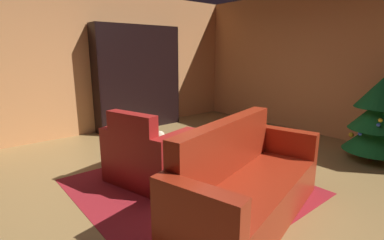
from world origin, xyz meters
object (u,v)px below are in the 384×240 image
object	(u,v)px
bookshelf_unit	(143,79)
couch_red	(246,186)
bottle_on_table	(188,151)
decorated_tree	(378,119)
armchair_red	(147,158)
coffee_table	(192,156)
book_stack_on_table	(192,147)

from	to	relation	value
bookshelf_unit	couch_red	bearing A→B (deg)	-16.14
bottle_on_table	decorated_tree	distance (m)	2.98
couch_red	decorated_tree	bearing A→B (deg)	85.18
bookshelf_unit	armchair_red	world-z (taller)	bookshelf_unit
couch_red	coffee_table	bearing A→B (deg)	-178.69
coffee_table	book_stack_on_table	distance (m)	0.11
couch_red	coffee_table	distance (m)	0.81
bookshelf_unit	couch_red	size ratio (longest dim) A/B	1.01
coffee_table	decorated_tree	world-z (taller)	decorated_tree
coffee_table	book_stack_on_table	bearing A→B (deg)	132.01
bookshelf_unit	coffee_table	bearing A→B (deg)	-20.61
armchair_red	coffee_table	world-z (taller)	armchair_red
bookshelf_unit	couch_red	world-z (taller)	bookshelf_unit
coffee_table	bottle_on_table	size ratio (longest dim) A/B	3.14
couch_red	decorated_tree	world-z (taller)	decorated_tree
bookshelf_unit	decorated_tree	bearing A→B (deg)	22.01
bookshelf_unit	book_stack_on_table	xyz separation A→B (m)	(2.89, -1.07, -0.54)
couch_red	bottle_on_table	world-z (taller)	couch_red
bottle_on_table	decorated_tree	xyz separation A→B (m)	(0.92, 2.84, 0.11)
bookshelf_unit	book_stack_on_table	world-z (taller)	bookshelf_unit
armchair_red	bottle_on_table	xyz separation A→B (m)	(0.59, 0.17, 0.21)
coffee_table	bottle_on_table	distance (m)	0.23
armchair_red	couch_red	distance (m)	1.32
bookshelf_unit	coffee_table	distance (m)	3.18
bookshelf_unit	decorated_tree	distance (m)	4.28
book_stack_on_table	decorated_tree	size ratio (longest dim) A/B	0.17
armchair_red	decorated_tree	size ratio (longest dim) A/B	0.92
couch_red	coffee_table	xyz separation A→B (m)	(-0.81, -0.02, 0.09)
bottle_on_table	armchair_red	bearing A→B (deg)	-163.55
coffee_table	bookshelf_unit	bearing A→B (deg)	159.39
bookshelf_unit	bottle_on_table	xyz separation A→B (m)	(3.03, -1.24, -0.51)
armchair_red	book_stack_on_table	distance (m)	0.59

